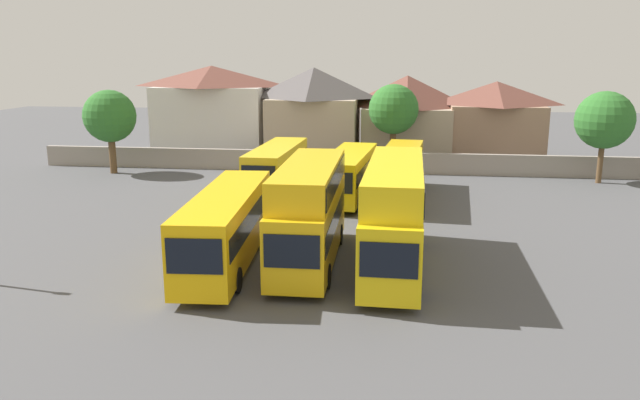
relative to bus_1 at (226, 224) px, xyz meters
name	(u,v)px	position (x,y,z in m)	size (l,w,h in m)	color
ground	(346,188)	(4.06, 18.32, -2.01)	(140.00, 140.00, 0.00)	#4C4C4F
depot_boundary_wall	(353,162)	(4.06, 24.97, -1.11)	(56.00, 0.50, 1.80)	gray
bus_1	(226,224)	(0.00, 0.00, 0.00)	(3.30, 11.86, 3.52)	#ECB10C
bus_2	(309,208)	(3.89, 0.75, 0.72)	(2.78, 10.53, 4.85)	gold
bus_3	(394,210)	(7.92, 0.64, 0.79)	(2.78, 11.59, 4.97)	yellow
bus_4	(277,167)	(-0.64, 15.33, 0.01)	(2.84, 10.41, 3.53)	yellow
bus_5	(349,172)	(4.58, 14.77, -0.12)	(3.41, 10.55, 3.29)	yellow
bus_6	(400,171)	(8.10, 15.24, -0.05)	(3.48, 11.92, 3.43)	gold
house_terrace_left	(213,110)	(-10.71, 33.01, 2.51)	(11.42, 7.02, 8.87)	silver
house_terrace_centre	(314,113)	(-0.31, 31.93, 2.46)	(8.85, 7.66, 8.75)	tan
house_terrace_right	(407,116)	(8.58, 33.37, 2.08)	(8.79, 8.19, 7.99)	tan
house_terrace_far_right	(495,121)	(16.89, 32.94, 1.81)	(8.99, 6.91, 7.49)	#9E7A60
tree_left_of_lot	(605,120)	(23.72, 22.97, 2.93)	(4.46, 4.46, 7.19)	brown
tree_behind_wall	(110,117)	(-16.28, 21.97, 2.82)	(4.39, 4.39, 7.07)	brown
tree_right_of_lot	(394,110)	(7.39, 27.47, 3.20)	(4.37, 4.37, 7.44)	brown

